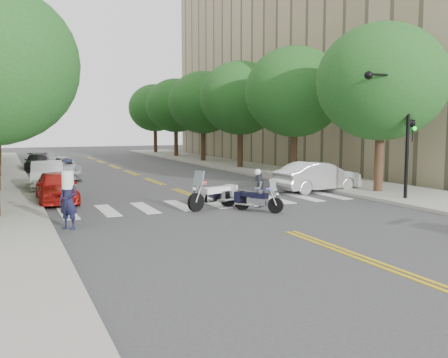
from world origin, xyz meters
TOP-DOWN VIEW (x-y plane):
  - ground at (0.00, 0.00)m, footprint 140.00×140.00m
  - sidewalk_right at (9.50, 22.00)m, footprint 5.00×60.00m
  - building_right at (26.00, 26.00)m, footprint 26.00×44.00m
  - tree_r_0 at (8.80, 6.00)m, footprint 6.40×6.40m
  - tree_r_1 at (8.80, 14.00)m, footprint 6.40×6.40m
  - tree_r_2 at (8.80, 22.00)m, footprint 6.40×6.40m
  - tree_r_3 at (8.80, 30.00)m, footprint 6.40×6.40m
  - tree_r_4 at (8.80, 38.00)m, footprint 6.40×6.40m
  - tree_r_5 at (8.80, 46.00)m, footprint 6.40×6.40m
  - traffic_signal_pole at (7.72, 3.50)m, footprint 2.82×0.42m
  - motorcycle_police at (0.78, 3.87)m, footprint 1.43×1.84m
  - motorcycle_parked at (-0.38, 5.20)m, footprint 2.46×1.17m
  - officer_standing at (-6.50, 3.35)m, footprint 0.80×0.80m
  - convertible at (6.50, 7.92)m, footprint 4.90×2.16m
  - parked_car_a at (-6.30, 9.50)m, footprint 1.73×4.21m
  - parked_car_b at (-6.30, 14.50)m, footprint 1.97×4.71m
  - parked_car_c at (-5.20, 19.50)m, footprint 2.44×5.22m
  - parked_car_d at (-6.06, 26.86)m, footprint 2.15×4.57m
  - parked_car_e at (-5.20, 29.50)m, footprint 1.83×4.02m

SIDE VIEW (x-z plane):
  - ground at x=0.00m, z-range 0.00..0.00m
  - sidewalk_right at x=9.50m, z-range 0.00..0.15m
  - motorcycle_parked at x=-0.38m, z-range -0.25..1.39m
  - parked_car_d at x=-6.06m, z-range 0.00..1.29m
  - parked_car_e at x=-5.20m, z-range 0.00..1.34m
  - parked_car_a at x=-6.30m, z-range 0.00..1.43m
  - parked_car_c at x=-5.20m, z-range 0.00..1.45m
  - parked_car_b at x=-6.30m, z-range 0.00..1.52m
  - motorcycle_police at x=0.78m, z-range -0.09..1.62m
  - convertible at x=6.50m, z-range 0.00..1.56m
  - officer_standing at x=-6.50m, z-range 0.00..1.88m
  - traffic_signal_pole at x=7.72m, z-range 0.72..6.72m
  - tree_r_0 at x=8.80m, z-range 1.33..9.78m
  - tree_r_1 at x=8.80m, z-range 1.33..9.78m
  - tree_r_2 at x=8.80m, z-range 1.33..9.78m
  - tree_r_3 at x=8.80m, z-range 1.33..9.78m
  - tree_r_4 at x=8.80m, z-range 1.33..9.78m
  - tree_r_5 at x=8.80m, z-range 1.33..9.78m
  - building_right at x=26.00m, z-range 0.00..22.00m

